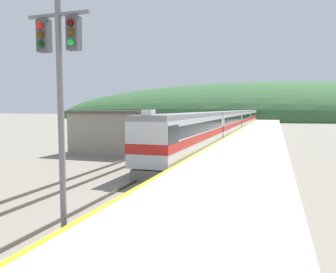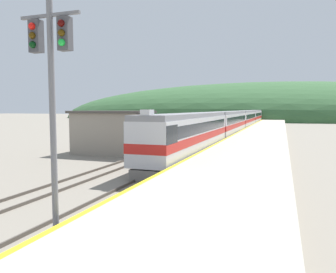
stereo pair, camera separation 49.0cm
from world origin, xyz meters
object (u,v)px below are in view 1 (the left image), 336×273
signal_mast_main (60,80)px  carriage_second (225,124)px  carriage_third (240,119)px  express_train_lead_car (189,134)px  carriage_fourth (248,117)px  carriage_fifth (254,115)px

signal_mast_main → carriage_second: bearing=91.5°
carriage_second → carriage_third: bearing=90.0°
signal_mast_main → express_train_lead_car: bearing=93.2°
carriage_third → carriage_fourth: bearing=90.0°
express_train_lead_car → carriage_second: 22.91m
carriage_third → signal_mast_main: signal_mast_main is taller
carriage_third → signal_mast_main: bearing=-89.0°
express_train_lead_car → carriage_second: (0.00, 22.91, -0.01)m
carriage_fourth → signal_mast_main: signal_mast_main is taller
carriage_second → carriage_fourth: bearing=90.0°
express_train_lead_car → carriage_third: (0.00, 46.00, -0.01)m
carriage_third → carriage_fifth: same height
carriage_second → carriage_fifth: 69.28m
express_train_lead_car → carriage_third: 46.00m
carriage_third → carriage_fourth: 23.09m
carriage_third → express_train_lead_car: bearing=-90.0°
carriage_second → carriage_third: size_ratio=1.00×
express_train_lead_car → carriage_fourth: size_ratio=0.96×
carriage_second → signal_mast_main: (1.13, -43.32, 3.26)m
carriage_second → carriage_third: same height
express_train_lead_car → carriage_second: bearing=90.0°
carriage_second → signal_mast_main: signal_mast_main is taller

